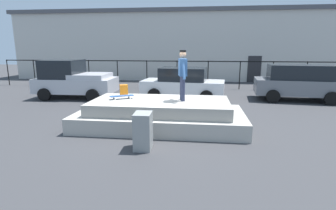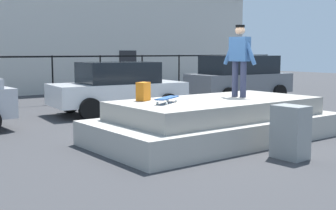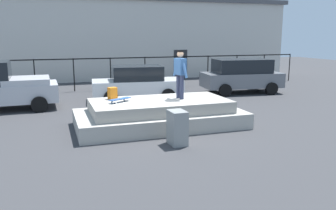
# 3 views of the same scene
# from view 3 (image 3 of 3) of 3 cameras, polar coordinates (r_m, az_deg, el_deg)

# --- Properties ---
(ground_plane) EXTENTS (60.00, 60.00, 0.00)m
(ground_plane) POSITION_cam_3_polar(r_m,az_deg,el_deg) (11.85, -2.31, -3.49)
(ground_plane) COLOR #38383A
(concrete_ledge) EXTENTS (5.56, 2.78, 0.90)m
(concrete_ledge) POSITION_cam_3_polar(r_m,az_deg,el_deg) (11.78, -1.33, -1.53)
(concrete_ledge) COLOR #ADA89E
(concrete_ledge) RESTS_ON ground_plane
(skateboarder) EXTENTS (0.32, 0.87, 1.64)m
(skateboarder) POSITION_cam_3_polar(r_m,az_deg,el_deg) (11.82, 1.99, 5.57)
(skateboarder) COLOR #2D334C
(skateboarder) RESTS_ON concrete_ledge
(skateboard) EXTENTS (0.80, 0.58, 0.12)m
(skateboard) POSITION_cam_3_polar(r_m,az_deg,el_deg) (11.39, -7.83, 0.96)
(skateboard) COLOR #264C8C
(skateboard) RESTS_ON concrete_ledge
(backpack) EXTENTS (0.34, 0.29, 0.40)m
(backpack) POSITION_cam_3_polar(r_m,az_deg,el_deg) (12.00, -9.05, 1.92)
(backpack) COLOR orange
(backpack) RESTS_ON concrete_ledge
(car_silver_pickup_near) EXTENTS (4.06, 2.32, 1.99)m
(car_silver_pickup_near) POSITION_cam_3_polar(r_m,az_deg,el_deg) (15.81, -25.50, 2.76)
(car_silver_pickup_near) COLOR #B7B7BC
(car_silver_pickup_near) RESTS_ON ground_plane
(car_white_sedan_mid) EXTENTS (4.34, 2.37, 1.62)m
(car_white_sedan_mid) POSITION_cam_3_polar(r_m,az_deg,el_deg) (16.52, -5.05, 3.66)
(car_white_sedan_mid) COLOR white
(car_white_sedan_mid) RESTS_ON ground_plane
(car_grey_hatchback_far) EXTENTS (4.28, 2.43, 1.79)m
(car_grey_hatchback_far) POSITION_cam_3_polar(r_m,az_deg,el_deg) (18.96, 11.91, 4.80)
(car_grey_hatchback_far) COLOR slate
(car_grey_hatchback_far) RESTS_ON ground_plane
(utility_box) EXTENTS (0.46, 0.62, 0.97)m
(utility_box) POSITION_cam_3_polar(r_m,az_deg,el_deg) (9.79, 1.54, -3.73)
(utility_box) COLOR gray
(utility_box) RESTS_ON ground_plane
(fence_row) EXTENTS (24.06, 0.06, 1.80)m
(fence_row) POSITION_cam_3_polar(r_m,az_deg,el_deg) (19.91, -9.38, 6.08)
(fence_row) COLOR black
(fence_row) RESTS_ON ground_plane
(warehouse_building) EXTENTS (28.49, 6.92, 5.59)m
(warehouse_building) POSITION_cam_3_polar(r_m,az_deg,el_deg) (26.74, -12.01, 10.65)
(warehouse_building) COLOR beige
(warehouse_building) RESTS_ON ground_plane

